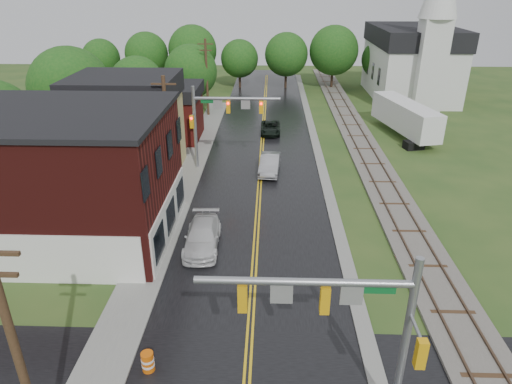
# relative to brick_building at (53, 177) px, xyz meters

# --- Properties ---
(main_road) EXTENTS (10.00, 90.00, 0.02)m
(main_road) POSITION_rel_brick_building_xyz_m (12.48, 15.00, -4.15)
(main_road) COLOR black
(main_road) RESTS_ON ground
(curb_right) EXTENTS (0.80, 70.00, 0.12)m
(curb_right) POSITION_rel_brick_building_xyz_m (17.88, 20.00, -4.15)
(curb_right) COLOR gray
(curb_right) RESTS_ON ground
(sidewalk_left) EXTENTS (2.40, 50.00, 0.12)m
(sidewalk_left) POSITION_rel_brick_building_xyz_m (6.28, 10.00, -4.15)
(sidewalk_left) COLOR gray
(sidewalk_left) RESTS_ON ground
(brick_building) EXTENTS (14.30, 10.30, 8.30)m
(brick_building) POSITION_rel_brick_building_xyz_m (0.00, 0.00, 0.00)
(brick_building) COLOR #46110F
(brick_building) RESTS_ON ground
(yellow_house) EXTENTS (8.00, 7.00, 6.40)m
(yellow_house) POSITION_rel_brick_building_xyz_m (1.48, 11.00, -0.95)
(yellow_house) COLOR tan
(yellow_house) RESTS_ON ground
(darkred_building) EXTENTS (7.00, 6.00, 4.40)m
(darkred_building) POSITION_rel_brick_building_xyz_m (2.48, 20.00, -1.95)
(darkred_building) COLOR #3F0F0C
(darkred_building) RESTS_ON ground
(church) EXTENTS (10.40, 18.40, 20.00)m
(church) POSITION_rel_brick_building_xyz_m (32.48, 38.74, 1.68)
(church) COLOR silver
(church) RESTS_ON ground
(railroad) EXTENTS (3.20, 80.00, 0.30)m
(railroad) POSITION_rel_brick_building_xyz_m (22.48, 20.00, -4.05)
(railroad) COLOR #59544C
(railroad) RESTS_ON ground
(traffic_signal_near) EXTENTS (7.34, 0.30, 7.20)m
(traffic_signal_near) POSITION_rel_brick_building_xyz_m (15.96, -13.00, 0.82)
(traffic_signal_near) COLOR gray
(traffic_signal_near) RESTS_ON ground
(traffic_signal_far) EXTENTS (7.34, 0.43, 7.20)m
(traffic_signal_far) POSITION_rel_brick_building_xyz_m (9.01, 12.00, 0.82)
(traffic_signal_far) COLOR gray
(traffic_signal_far) RESTS_ON ground
(utility_pole_a) EXTENTS (1.80, 0.28, 9.00)m
(utility_pole_a) POSITION_rel_brick_building_xyz_m (5.68, -15.00, 0.57)
(utility_pole_a) COLOR #382616
(utility_pole_a) RESTS_ON ground
(utility_pole_b) EXTENTS (1.80, 0.28, 9.00)m
(utility_pole_b) POSITION_rel_brick_building_xyz_m (5.68, 7.00, 0.57)
(utility_pole_b) COLOR #382616
(utility_pole_b) RESTS_ON ground
(utility_pole_c) EXTENTS (1.80, 0.28, 9.00)m
(utility_pole_c) POSITION_rel_brick_building_xyz_m (5.68, 29.00, 0.57)
(utility_pole_c) COLOR #382616
(utility_pole_c) RESTS_ON ground
(tree_left_b) EXTENTS (7.60, 7.60, 9.69)m
(tree_left_b) POSITION_rel_brick_building_xyz_m (-5.36, 16.90, 1.57)
(tree_left_b) COLOR black
(tree_left_b) RESTS_ON ground
(tree_left_c) EXTENTS (6.00, 6.00, 7.65)m
(tree_left_c) POSITION_rel_brick_building_xyz_m (-1.36, 24.90, 0.36)
(tree_left_c) COLOR black
(tree_left_c) RESTS_ON ground
(tree_left_e) EXTENTS (6.40, 6.40, 8.16)m
(tree_left_e) POSITION_rel_brick_building_xyz_m (3.64, 30.90, 0.66)
(tree_left_e) COLOR black
(tree_left_e) RESTS_ON ground
(suv_dark) EXTENTS (2.06, 4.44, 1.23)m
(suv_dark) POSITION_rel_brick_building_xyz_m (13.28, 22.11, -3.54)
(suv_dark) COLOR black
(suv_dark) RESTS_ON ground
(sedan_silver) EXTENTS (1.94, 4.71, 1.52)m
(sedan_silver) POSITION_rel_brick_building_xyz_m (13.28, 11.17, -3.39)
(sedan_silver) COLOR #9E9EA3
(sedan_silver) RESTS_ON ground
(pickup_white) EXTENTS (2.20, 5.12, 1.47)m
(pickup_white) POSITION_rel_brick_building_xyz_m (9.21, -1.07, -3.42)
(pickup_white) COLOR silver
(pickup_white) RESTS_ON ground
(semi_trailer) EXTENTS (4.81, 11.30, 3.56)m
(semi_trailer) POSITION_rel_brick_building_xyz_m (27.36, 21.71, -2.01)
(semi_trailer) COLOR black
(semi_trailer) RESTS_ON ground
(construction_barrel) EXTENTS (0.58, 0.58, 0.94)m
(construction_barrel) POSITION_rel_brick_building_xyz_m (8.27, -11.00, -3.68)
(construction_barrel) COLOR #CE5509
(construction_barrel) RESTS_ON ground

